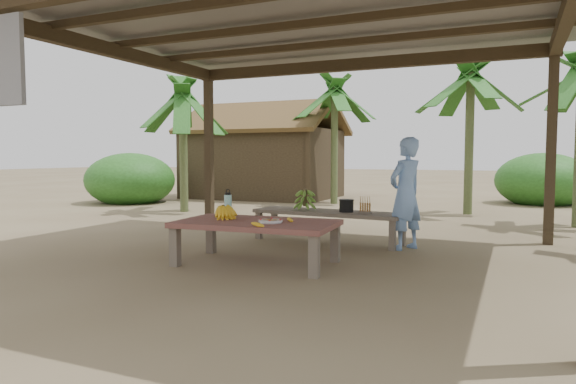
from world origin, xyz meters
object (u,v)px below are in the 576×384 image
at_px(work_table, 257,227).
at_px(water_flask, 228,205).
at_px(woman, 406,194).
at_px(bench, 328,215).
at_px(ripe_banana_bunch, 223,211).
at_px(cooking_pot, 346,206).
at_px(plate, 271,221).

xyz_separation_m(work_table, water_flask, (-0.53, 0.25, 0.21)).
xyz_separation_m(water_flask, woman, (1.90, 1.39, 0.10)).
bearing_deg(work_table, bench, 78.38).
distance_m(work_table, woman, 2.16).
xyz_separation_m(work_table, ripe_banana_bunch, (-0.46, 0.02, 0.16)).
relative_size(bench, cooking_pot, 11.13).
bearing_deg(work_table, plate, -22.97).
height_order(bench, ripe_banana_bunch, ripe_banana_bunch).
distance_m(plate, cooking_pot, 1.86).
bearing_deg(work_table, water_flask, 150.60).
height_order(plate, woman, woman).
relative_size(water_flask, woman, 0.23).
bearing_deg(ripe_banana_bunch, plate, -8.11).
xyz_separation_m(bench, woman, (1.14, -0.13, 0.35)).
bearing_deg(ripe_banana_bunch, bench, 68.34).
bearing_deg(woman, plate, -3.87).
xyz_separation_m(ripe_banana_bunch, cooking_pot, (0.98, 1.74, -0.06)).
bearing_deg(ripe_banana_bunch, woman, 41.47).
bearing_deg(water_flask, woman, 36.22).
bearing_deg(ripe_banana_bunch, cooking_pot, 60.71).
xyz_separation_m(plate, woman, (1.16, 1.71, 0.23)).
xyz_separation_m(bench, plate, (-0.02, -1.85, 0.12)).
distance_m(work_table, ripe_banana_bunch, 0.48).
relative_size(plate, woman, 0.18).
bearing_deg(bench, water_flask, -111.87).
distance_m(ripe_banana_bunch, water_flask, 0.24).
relative_size(work_table, woman, 1.25).
distance_m(ripe_banana_bunch, woman, 2.45).
height_order(ripe_banana_bunch, plate, ripe_banana_bunch).
relative_size(water_flask, cooking_pot, 1.69).
relative_size(cooking_pot, woman, 0.13).
height_order(bench, water_flask, water_flask).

